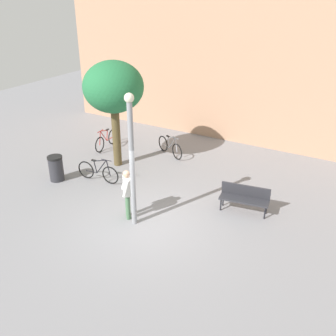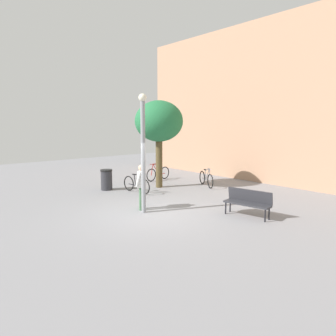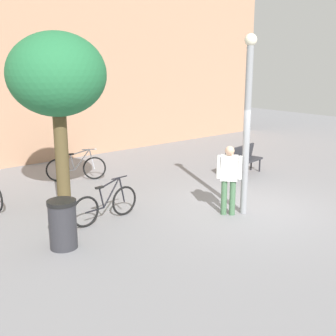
% 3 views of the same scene
% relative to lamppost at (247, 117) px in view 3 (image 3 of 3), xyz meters
% --- Properties ---
extents(ground_plane, '(36.00, 36.00, 0.00)m').
position_rel_lamppost_xyz_m(ground_plane, '(0.34, 0.16, -2.33)').
color(ground_plane, gray).
extents(building_facade, '(18.95, 2.00, 8.48)m').
position_rel_lamppost_xyz_m(building_facade, '(0.34, 9.08, 1.91)').
color(building_facade, tan).
rests_on(building_facade, ground_plane).
extents(lamppost, '(0.28, 0.28, 4.17)m').
position_rel_lamppost_xyz_m(lamppost, '(0.00, 0.00, 0.00)').
color(lamppost, gray).
rests_on(lamppost, ground_plane).
extents(person_by_lamppost, '(0.56, 0.60, 1.67)m').
position_rel_lamppost_xyz_m(person_by_lamppost, '(-0.36, 0.17, -1.36)').
color(person_by_lamppost, '#47704C').
rests_on(person_by_lamppost, ground_plane).
extents(park_bench, '(1.65, 0.72, 0.92)m').
position_rel_lamppost_xyz_m(park_bench, '(2.72, 2.42, -1.78)').
color(park_bench, '#2D2D33').
rests_on(park_bench, ground_plane).
extents(plaza_tree, '(2.34, 2.34, 4.27)m').
position_rel_lamppost_xyz_m(plaza_tree, '(-3.08, 3.24, 0.89)').
color(plaza_tree, brown).
rests_on(plaza_tree, ground_plane).
extents(bicycle_silver, '(1.64, 0.85, 0.97)m').
position_rel_lamppost_xyz_m(bicycle_silver, '(-1.70, 5.18, -1.94)').
color(bicycle_silver, black).
rests_on(bicycle_silver, ground_plane).
extents(bicycle_black, '(1.81, 0.21, 0.97)m').
position_rel_lamppost_xyz_m(bicycle_black, '(-2.82, 1.68, -1.94)').
color(bicycle_black, black).
rests_on(bicycle_black, ground_plane).
extents(trash_bin, '(0.57, 0.57, 0.98)m').
position_rel_lamppost_xyz_m(trash_bin, '(-4.25, 0.94, -1.83)').
color(trash_bin, '#2D2D33').
rests_on(trash_bin, ground_plane).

